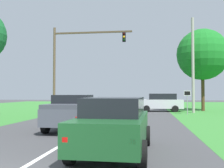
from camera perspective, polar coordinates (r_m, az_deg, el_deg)
The scene contains 8 objects.
ground_plane at distance 16.85m, azimuth -3.46°, elevation -8.51°, with size 120.00×120.00×0.00m, color #424244.
red_suv_near at distance 8.86m, azimuth 0.57°, elevation -8.26°, with size 2.29×5.01×1.78m.
pickup_truck_lead at distance 14.57m, azimuth -7.99°, elevation -5.78°, with size 2.22×5.13×1.84m.
traffic_light at distance 27.38m, azimuth -8.12°, elevation 5.79°, with size 7.92×0.40×8.52m.
keep_moving_sign at distance 25.65m, azimuth 15.52°, elevation -2.91°, with size 0.60×0.09×2.28m.
oak_tree_right at distance 31.42m, azimuth 18.44°, elevation 5.86°, with size 5.58×5.58×8.94m.
crossing_suv_far at distance 29.18m, azimuth 10.18°, elevation -3.77°, with size 4.69×2.11×1.89m.
utility_pole_right at distance 28.09m, azimuth 16.61°, elevation 3.84°, with size 0.28×0.28×9.45m, color #9E998E.
Camera 1 is at (3.21, -5.44, 1.92)m, focal length 43.61 mm.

